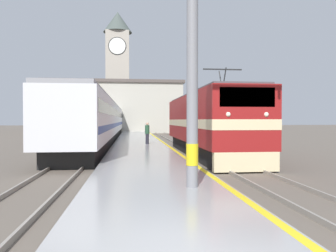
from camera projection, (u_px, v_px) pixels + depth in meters
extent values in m
plane|color=#60564C|center=(138.00, 141.00, 34.49)|extent=(200.00, 200.00, 0.00)
cube|color=#999999|center=(139.00, 142.00, 29.52)|extent=(4.14, 140.00, 0.36)
cube|color=yellow|center=(160.00, 140.00, 29.74)|extent=(0.20, 140.00, 0.00)
cube|color=#60564C|center=(182.00, 144.00, 29.97)|extent=(2.83, 140.00, 0.02)
cube|color=gray|center=(175.00, 143.00, 29.89)|extent=(0.07, 140.00, 0.14)
cube|color=gray|center=(190.00, 143.00, 30.05)|extent=(0.07, 140.00, 0.14)
cube|color=#60564C|center=(99.00, 145.00, 29.12)|extent=(2.83, 140.00, 0.02)
cube|color=gray|center=(91.00, 144.00, 29.04)|extent=(0.07, 140.00, 0.14)
cube|color=gray|center=(107.00, 144.00, 29.20)|extent=(0.07, 140.00, 0.14)
cube|color=black|center=(206.00, 148.00, 20.51)|extent=(2.47, 13.44, 0.90)
cube|color=maroon|center=(206.00, 119.00, 20.48)|extent=(2.90, 14.61, 2.78)
cube|color=beige|center=(206.00, 123.00, 20.48)|extent=(2.92, 14.63, 0.44)
cube|color=beige|center=(246.00, 162.00, 13.40)|extent=(2.75, 0.30, 0.81)
cube|color=black|center=(247.00, 97.00, 13.26)|extent=(2.32, 0.12, 0.80)
sphere|color=white|center=(228.00, 114.00, 13.14)|extent=(0.20, 0.20, 0.20)
sphere|color=white|center=(266.00, 114.00, 13.33)|extent=(0.20, 0.20, 0.20)
cube|color=#4C4C51|center=(206.00, 95.00, 20.45)|extent=(2.61, 13.88, 0.12)
cylinder|color=#333333|center=(224.00, 78.00, 16.46)|extent=(0.06, 0.63, 1.03)
cylinder|color=#333333|center=(221.00, 80.00, 17.16)|extent=(0.06, 0.63, 1.03)
cube|color=#262626|center=(223.00, 69.00, 16.80)|extent=(2.03, 0.08, 0.06)
cube|color=black|center=(107.00, 134.00, 39.19)|extent=(2.46, 50.10, 0.90)
cube|color=silver|center=(107.00, 119.00, 39.16)|extent=(2.90, 52.19, 2.80)
cube|color=black|center=(107.00, 114.00, 39.14)|extent=(2.92, 51.15, 0.64)
cube|color=navy|center=(107.00, 124.00, 39.17)|extent=(2.92, 51.15, 0.36)
cube|color=gray|center=(107.00, 107.00, 39.13)|extent=(2.67, 52.19, 0.20)
cylinder|color=gray|center=(192.00, 49.00, 8.99)|extent=(0.31, 0.31, 7.59)
cylinder|color=yellow|center=(192.00, 154.00, 9.04)|extent=(0.33, 0.33, 0.60)
cylinder|color=#23232D|center=(147.00, 139.00, 25.13)|extent=(0.26, 0.26, 0.79)
cylinder|color=#234C33|center=(147.00, 129.00, 25.12)|extent=(0.34, 0.34, 0.65)
sphere|color=tan|center=(147.00, 124.00, 25.11)|extent=(0.21, 0.21, 0.21)
cube|color=#ADA393|center=(118.00, 82.00, 68.21)|extent=(4.73, 4.73, 20.37)
cylinder|color=black|center=(117.00, 46.00, 65.71)|extent=(3.61, 0.06, 3.61)
cylinder|color=white|center=(117.00, 46.00, 65.68)|extent=(3.31, 0.10, 3.31)
cone|color=#47514C|center=(118.00, 22.00, 67.97)|extent=(5.91, 5.91, 4.26)
cube|color=#B7B2A3|center=(115.00, 109.00, 55.89)|extent=(22.58, 6.84, 8.28)
cube|color=#564C47|center=(115.00, 83.00, 55.81)|extent=(23.18, 7.44, 0.50)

